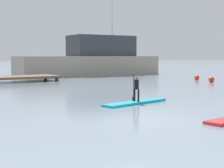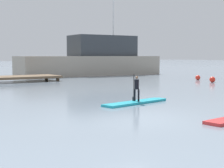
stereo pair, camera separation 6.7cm
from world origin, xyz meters
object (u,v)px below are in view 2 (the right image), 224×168
fishing_boat_white_large (93,60)px  mooring_buoy_mid (198,78)px  mooring_buoy_near (212,80)px  paddler_child_solo (136,87)px  paddleboard_near (136,102)px

fishing_boat_white_large → mooring_buoy_mid: fishing_boat_white_large is taller
fishing_boat_white_large → mooring_buoy_near: fishing_boat_white_large is taller
paddler_child_solo → mooring_buoy_near: bearing=26.3°
mooring_buoy_near → mooring_buoy_mid: size_ratio=1.07×
paddleboard_near → mooring_buoy_near: 13.75m
paddleboard_near → fishing_boat_white_large: 22.57m
paddler_child_solo → fishing_boat_white_large: 22.51m
fishing_boat_white_large → mooring_buoy_near: (2.24, -14.03, -1.36)m
paddler_child_solo → mooring_buoy_mid: paddler_child_solo is taller
paddler_child_solo → mooring_buoy_near: paddler_child_solo is taller
mooring_buoy_near → mooring_buoy_mid: 2.70m
paddleboard_near → fishing_boat_white_large: fishing_boat_white_large is taller
paddleboard_near → mooring_buoy_near: size_ratio=8.12×
paddler_child_solo → fishing_boat_white_large: (10.07, 20.11, 0.87)m
mooring_buoy_mid → mooring_buoy_near: bearing=-114.1°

